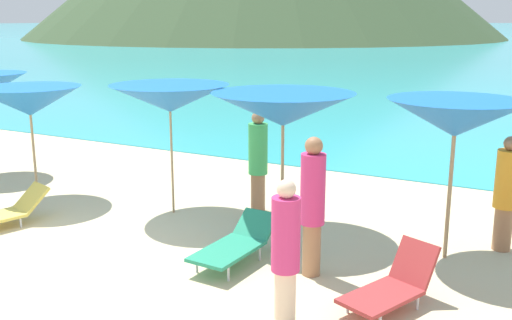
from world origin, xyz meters
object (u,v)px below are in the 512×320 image
Objects in this scene: umbrella_4 at (283,109)px; beachgoer_0 at (286,249)px; lounge_chair_3 at (393,285)px; beachgoer_1 at (507,191)px; umbrella_3 at (170,98)px; lounge_chair_2 at (236,243)px; umbrella_2 at (29,101)px; beachgoer_3 at (313,203)px; umbrella_5 at (455,118)px; lounge_chair_0 at (3,212)px; beachgoer_2 at (258,159)px.

beachgoer_0 is (1.35, -2.74, -1.11)m from umbrella_4.
beachgoer_1 is at bearing 91.62° from lounge_chair_3.
beachgoer_1 is at bearing 9.31° from umbrella_3.
beachgoer_1 is at bearing 38.29° from lounge_chair_2.
lounge_chair_2 is at bearing -33.81° from umbrella_3.
umbrella_2 reaches higher than beachgoer_1.
lounge_chair_2 is at bearing -103.32° from beachgoer_3.
umbrella_5 is 2.60m from lounge_chair_3.
umbrella_3 reaches higher than lounge_chair_0.
umbrella_4 is 2.28m from lounge_chair_2.
umbrella_3 is 1.42× the size of lounge_chair_0.
umbrella_4 is 1.30× the size of beachgoer_2.
beachgoer_3 is (-2.19, -2.19, 0.11)m from beachgoer_1.
beachgoer_0 is 0.89× the size of beachgoer_3.
lounge_chair_0 is at bearing -57.49° from beachgoer_2.
beachgoer_0 is 0.98× the size of beachgoer_1.
umbrella_4 is at bearing 42.54° from lounge_chair_0.
umbrella_5 reaches higher than umbrella_3.
umbrella_5 is 1.52m from beachgoer_1.
beachgoer_2 reaches higher than beachgoer_0.
umbrella_3 is at bearing -154.37° from beachgoer_0.
umbrella_2 is 2.26m from lounge_chair_0.
lounge_chair_3 is at bearing 107.86° from beachgoer_0.
beachgoer_2 is at bearing 56.02° from lounge_chair_0.
lounge_chair_3 is (6.54, 0.24, 0.03)m from lounge_chair_0.
beachgoer_2 is (3.38, 2.75, 0.71)m from lounge_chair_0.
beachgoer_0 is at bearing -39.10° from lounge_chair_2.
umbrella_5 is at bearing 34.77° from lounge_chair_2.
beachgoer_0 is at bearing 104.06° from beachgoer_1.
beachgoer_0 is at bearing -113.34° from lounge_chair_3.
umbrella_2 is 1.19× the size of beachgoer_2.
umbrella_3 is 5.10m from lounge_chair_3.
umbrella_2 reaches higher than beachgoer_2.
umbrella_3 reaches higher than umbrella_4.
lounge_chair_3 is (2.35, -0.29, 0.00)m from lounge_chair_2.
umbrella_5 is 1.33× the size of beachgoer_1.
lounge_chair_0 is at bearing -102.52° from beachgoer_3.
umbrella_5 is 1.46× the size of lounge_chair_2.
beachgoer_0 is (3.49, -2.68, -1.16)m from umbrella_3.
lounge_chair_0 is at bearing -169.34° from lounge_chair_2.
umbrella_3 is 1.20× the size of beachgoer_3.
umbrella_2 is 0.94× the size of umbrella_5.
beachgoer_3 reaches higher than beachgoer_0.
lounge_chair_2 is 2.37m from lounge_chair_3.
umbrella_3 is 1.88m from beachgoer_2.
umbrella_5 is 1.44× the size of lounge_chair_0.
beachgoer_2 is at bearing 163.53° from lounge_chair_3.
lounge_chair_3 reaches higher than lounge_chair_0.
beachgoer_0 is at bearing -63.73° from umbrella_4.
beachgoer_2 is at bearing -174.70° from beachgoer_0.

